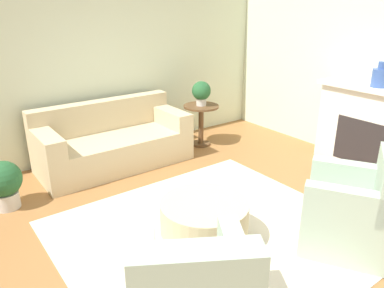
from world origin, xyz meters
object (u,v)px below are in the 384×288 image
(armchair_right, at_px, (355,212))
(potted_plant_floor, at_px, (4,183))
(side_table, at_px, (201,118))
(vase_mantel_near, at_px, (380,77))
(couch, at_px, (113,143))
(potted_plant_on_side_table, at_px, (201,92))
(ottoman_table, at_px, (204,217))

(armchair_right, bearing_deg, potted_plant_floor, 132.12)
(side_table, bearing_deg, vase_mantel_near, -57.92)
(couch, xyz_separation_m, side_table, (1.44, -0.12, 0.13))
(side_table, relative_size, vase_mantel_near, 2.01)
(vase_mantel_near, xyz_separation_m, potted_plant_floor, (-4.16, 1.74, -0.94))
(couch, bearing_deg, vase_mantel_near, -38.33)
(couch, bearing_deg, potted_plant_floor, -164.89)
(vase_mantel_near, relative_size, potted_plant_floor, 0.59)
(armchair_right, bearing_deg, potted_plant_on_side_table, 80.01)
(potted_plant_floor, bearing_deg, couch, 15.11)
(vase_mantel_near, relative_size, potted_plant_on_side_table, 0.86)
(potted_plant_floor, bearing_deg, armchair_right, -47.88)
(ottoman_table, bearing_deg, side_table, 53.01)
(armchair_right, distance_m, potted_plant_on_side_table, 3.00)
(vase_mantel_near, bearing_deg, ottoman_table, -179.36)
(ottoman_table, distance_m, potted_plant_on_side_table, 2.63)
(armchair_right, relative_size, ottoman_table, 1.25)
(armchair_right, distance_m, vase_mantel_near, 2.17)
(armchair_right, bearing_deg, ottoman_table, 139.95)
(couch, relative_size, armchair_right, 1.97)
(couch, xyz_separation_m, potted_plant_on_side_table, (1.44, -0.12, 0.54))
(armchair_right, distance_m, potted_plant_floor, 3.55)
(potted_plant_on_side_table, bearing_deg, couch, 175.36)
(vase_mantel_near, bearing_deg, potted_plant_floor, 157.32)
(couch, xyz_separation_m, potted_plant_floor, (-1.46, -0.39, -0.01))
(armchair_right, relative_size, side_table, 1.59)
(couch, bearing_deg, side_table, -4.64)
(vase_mantel_near, bearing_deg, couch, 141.67)
(armchair_right, height_order, ottoman_table, armchair_right)
(couch, distance_m, vase_mantel_near, 3.56)
(side_table, distance_m, potted_plant_floor, 2.91)
(armchair_right, xyz_separation_m, ottoman_table, (-1.03, 0.87, -0.10))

